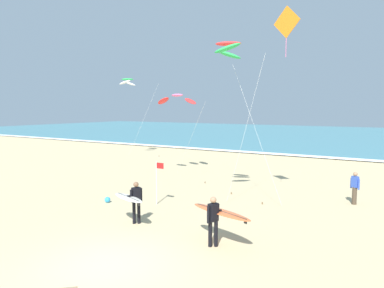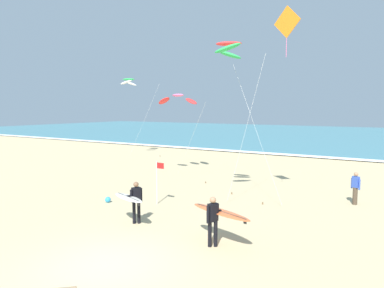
{
  "view_description": "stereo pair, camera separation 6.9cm",
  "coord_description": "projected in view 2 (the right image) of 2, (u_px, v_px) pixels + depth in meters",
  "views": [
    {
      "loc": [
        7.27,
        -7.19,
        4.63
      ],
      "look_at": [
        0.05,
        4.71,
        3.2
      ],
      "focal_mm": 32.71,
      "sensor_mm": 36.0,
      "label": 1
    },
    {
      "loc": [
        7.33,
        -7.15,
        4.63
      ],
      "look_at": [
        0.05,
        4.71,
        3.2
      ],
      "focal_mm": 32.71,
      "sensor_mm": 36.0,
      "label": 2
    }
  ],
  "objects": [
    {
      "name": "ground_plane",
      "position": [
        107.0,
        265.0,
        10.34
      ],
      "size": [
        160.0,
        160.0,
        0.0
      ],
      "primitive_type": "plane",
      "color": "tan"
    },
    {
      "name": "ocean_water",
      "position": [
        354.0,
        136.0,
        58.35
      ],
      "size": [
        160.0,
        60.0,
        0.08
      ],
      "primitive_type": "cube",
      "color": "teal",
      "rests_on": "ground"
    },
    {
      "name": "shoreline_foam",
      "position": [
        314.0,
        156.0,
        33.16
      ],
      "size": [
        160.0,
        1.47,
        0.01
      ],
      "primitive_type": "cube",
      "color": "white",
      "rests_on": "ocean_water"
    },
    {
      "name": "surfer_lead",
      "position": [
        133.0,
        199.0,
        13.91
      ],
      "size": [
        1.99,
        1.18,
        1.71
      ],
      "color": "black",
      "rests_on": "ground"
    },
    {
      "name": "surfer_trailing",
      "position": [
        217.0,
        215.0,
        11.77
      ],
      "size": [
        2.65,
        1.33,
        1.71
      ],
      "color": "black",
      "rests_on": "ground"
    },
    {
      "name": "kite_diamond_amber_mid",
      "position": [
        285.0,
        28.0,
        15.57
      ],
      "size": [
        3.81,
        1.4,
        9.15
      ],
      "color": "orange",
      "rests_on": "ground"
    },
    {
      "name": "kite_arc_rose_far",
      "position": [
        178.0,
        99.0,
        24.29
      ],
      "size": [
        4.46,
        3.26,
        5.64
      ],
      "color": "red",
      "rests_on": "ground"
    },
    {
      "name": "kite_arc_scarlet_high",
      "position": [
        229.0,
        49.0,
        16.4
      ],
      "size": [
        2.64,
        2.68,
        7.75
      ],
      "color": "green",
      "rests_on": "ground"
    },
    {
      "name": "kite_arc_emerald_low",
      "position": [
        129.0,
        82.0,
        33.24
      ],
      "size": [
        3.69,
        2.63,
        7.47
      ],
      "color": "white",
      "rests_on": "ground"
    },
    {
      "name": "bystander_blue_top",
      "position": [
        355.0,
        188.0,
        16.8
      ],
      "size": [
        0.44,
        0.32,
        1.59
      ],
      "color": "#4C3D2D",
      "rests_on": "ground"
    },
    {
      "name": "lifeguard_flag",
      "position": [
        158.0,
        178.0,
        16.82
      ],
      "size": [
        0.45,
        0.05,
        2.1
      ],
      "color": "silver",
      "rests_on": "ground"
    },
    {
      "name": "beach_ball",
      "position": [
        108.0,
        200.0,
        17.23
      ],
      "size": [
        0.28,
        0.28,
        0.28
      ],
      "primitive_type": "sphere",
      "color": "#2D99DB",
      "rests_on": "ground"
    }
  ]
}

